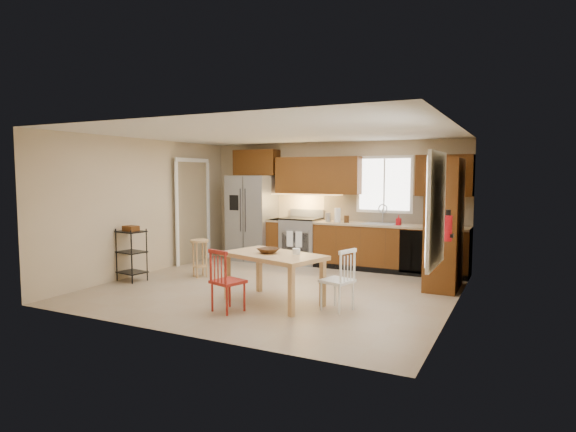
% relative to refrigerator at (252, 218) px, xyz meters
% --- Properties ---
extents(floor, '(5.50, 5.50, 0.00)m').
position_rel_refrigerator_xyz_m(floor, '(1.70, -2.12, -0.91)').
color(floor, '#9E8A6F').
rests_on(floor, ground).
extents(ceiling, '(5.50, 5.00, 0.02)m').
position_rel_refrigerator_xyz_m(ceiling, '(1.70, -2.12, 1.59)').
color(ceiling, silver).
rests_on(ceiling, ground).
extents(wall_back, '(5.50, 0.02, 2.50)m').
position_rel_refrigerator_xyz_m(wall_back, '(1.70, 0.38, 0.34)').
color(wall_back, '#CCB793').
rests_on(wall_back, ground).
extents(wall_front, '(5.50, 0.02, 2.50)m').
position_rel_refrigerator_xyz_m(wall_front, '(1.70, -4.62, 0.34)').
color(wall_front, '#CCB793').
rests_on(wall_front, ground).
extents(wall_left, '(0.02, 5.00, 2.50)m').
position_rel_refrigerator_xyz_m(wall_left, '(-1.05, -2.12, 0.34)').
color(wall_left, '#CCB793').
rests_on(wall_left, ground).
extents(wall_right, '(0.02, 5.00, 2.50)m').
position_rel_refrigerator_xyz_m(wall_right, '(4.45, -2.12, 0.34)').
color(wall_right, '#CCB793').
rests_on(wall_right, ground).
extents(refrigerator, '(0.92, 0.75, 1.82)m').
position_rel_refrigerator_xyz_m(refrigerator, '(0.00, 0.00, 0.00)').
color(refrigerator, gray).
rests_on(refrigerator, floor).
extents(range_stove, '(0.76, 0.63, 0.92)m').
position_rel_refrigerator_xyz_m(range_stove, '(1.15, 0.06, -0.45)').
color(range_stove, gray).
rests_on(range_stove, floor).
extents(base_cabinet_narrow, '(0.30, 0.60, 0.90)m').
position_rel_refrigerator_xyz_m(base_cabinet_narrow, '(0.60, 0.08, -0.46)').
color(base_cabinet_narrow, '#5C2E11').
rests_on(base_cabinet_narrow, floor).
extents(base_cabinet_run, '(2.92, 0.60, 0.90)m').
position_rel_refrigerator_xyz_m(base_cabinet_run, '(2.99, 0.08, -0.46)').
color(base_cabinet_run, '#5C2E11').
rests_on(base_cabinet_run, floor).
extents(dishwasher, '(0.60, 0.02, 0.78)m').
position_rel_refrigerator_xyz_m(dishwasher, '(3.55, -0.22, -0.46)').
color(dishwasher, black).
rests_on(dishwasher, floor).
extents(backsplash, '(2.92, 0.03, 0.55)m').
position_rel_refrigerator_xyz_m(backsplash, '(2.99, 0.36, 0.27)').
color(backsplash, beige).
rests_on(backsplash, wall_back).
extents(upper_over_fridge, '(1.00, 0.35, 0.55)m').
position_rel_refrigerator_xyz_m(upper_over_fridge, '(0.00, 0.20, 1.19)').
color(upper_over_fridge, '#5C320F').
rests_on(upper_over_fridge, wall_back).
extents(upper_left_block, '(1.80, 0.35, 0.75)m').
position_rel_refrigerator_xyz_m(upper_left_block, '(1.45, 0.20, 0.92)').
color(upper_left_block, '#5C320F').
rests_on(upper_left_block, wall_back).
extents(upper_right_block, '(1.00, 0.35, 0.75)m').
position_rel_refrigerator_xyz_m(upper_right_block, '(3.95, 0.20, 0.92)').
color(upper_right_block, '#5C320F').
rests_on(upper_right_block, wall_back).
extents(window_back, '(1.12, 0.04, 1.12)m').
position_rel_refrigerator_xyz_m(window_back, '(2.80, 0.35, 0.74)').
color(window_back, white).
rests_on(window_back, wall_back).
extents(sink, '(0.62, 0.46, 0.16)m').
position_rel_refrigerator_xyz_m(sink, '(2.80, 0.08, -0.05)').
color(sink, gray).
rests_on(sink, base_cabinet_run).
extents(undercab_glow, '(1.60, 0.30, 0.01)m').
position_rel_refrigerator_xyz_m(undercab_glow, '(1.15, 0.17, 0.52)').
color(undercab_glow, '#FFBF66').
rests_on(undercab_glow, wall_back).
extents(soap_bottle, '(0.09, 0.09, 0.19)m').
position_rel_refrigerator_xyz_m(soap_bottle, '(3.18, -0.02, 0.09)').
color(soap_bottle, red).
rests_on(soap_bottle, base_cabinet_run).
extents(paper_towel, '(0.12, 0.12, 0.28)m').
position_rel_refrigerator_xyz_m(paper_towel, '(1.95, 0.03, 0.13)').
color(paper_towel, white).
rests_on(paper_towel, base_cabinet_run).
extents(canister_steel, '(0.11, 0.11, 0.18)m').
position_rel_refrigerator_xyz_m(canister_steel, '(1.75, 0.03, 0.08)').
color(canister_steel, gray).
rests_on(canister_steel, base_cabinet_run).
extents(canister_wood, '(0.10, 0.10, 0.14)m').
position_rel_refrigerator_xyz_m(canister_wood, '(2.15, -0.00, 0.06)').
color(canister_wood, '#4D3014').
rests_on(canister_wood, base_cabinet_run).
extents(pantry, '(0.50, 0.95, 2.10)m').
position_rel_refrigerator_xyz_m(pantry, '(4.13, -0.93, 0.14)').
color(pantry, '#5C2E11').
rests_on(pantry, floor).
extents(fire_extinguisher, '(0.12, 0.12, 0.36)m').
position_rel_refrigerator_xyz_m(fire_extinguisher, '(4.33, -1.98, 0.19)').
color(fire_extinguisher, red).
rests_on(fire_extinguisher, wall_right).
extents(window_right, '(0.04, 1.02, 1.32)m').
position_rel_refrigerator_xyz_m(window_right, '(4.38, -3.27, 0.54)').
color(window_right, white).
rests_on(window_right, wall_right).
extents(doorway, '(0.04, 0.95, 2.10)m').
position_rel_refrigerator_xyz_m(doorway, '(-0.97, -0.82, 0.14)').
color(doorway, '#8C7A59').
rests_on(doorway, wall_left).
extents(dining_table, '(1.61, 1.18, 0.70)m').
position_rel_refrigerator_xyz_m(dining_table, '(2.08, -2.92, -0.56)').
color(dining_table, tan).
rests_on(dining_table, floor).
extents(chair_red, '(0.49, 0.49, 0.85)m').
position_rel_refrigerator_xyz_m(chair_red, '(1.73, -3.57, -0.49)').
color(chair_red, maroon).
rests_on(chair_red, floor).
extents(chair_white, '(0.49, 0.49, 0.85)m').
position_rel_refrigerator_xyz_m(chair_white, '(3.03, -2.87, -0.49)').
color(chair_white, white).
rests_on(chair_white, floor).
extents(table_bowl, '(0.36, 0.36, 0.07)m').
position_rel_refrigerator_xyz_m(table_bowl, '(1.99, -2.92, -0.20)').
color(table_bowl, '#4D3014').
rests_on(table_bowl, dining_table).
extents(table_jar, '(0.12, 0.12, 0.11)m').
position_rel_refrigerator_xyz_m(table_jar, '(2.40, -2.83, -0.17)').
color(table_jar, white).
rests_on(table_jar, dining_table).
extents(bar_stool, '(0.35, 0.35, 0.68)m').
position_rel_refrigerator_xyz_m(bar_stool, '(0.06, -1.96, -0.57)').
color(bar_stool, tan).
rests_on(bar_stool, floor).
extents(utility_cart, '(0.51, 0.42, 0.91)m').
position_rel_refrigerator_xyz_m(utility_cart, '(-0.80, -2.75, -0.45)').
color(utility_cart, black).
rests_on(utility_cart, floor).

